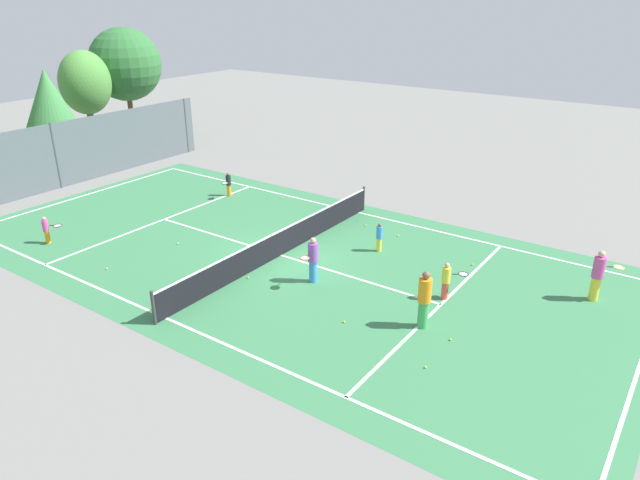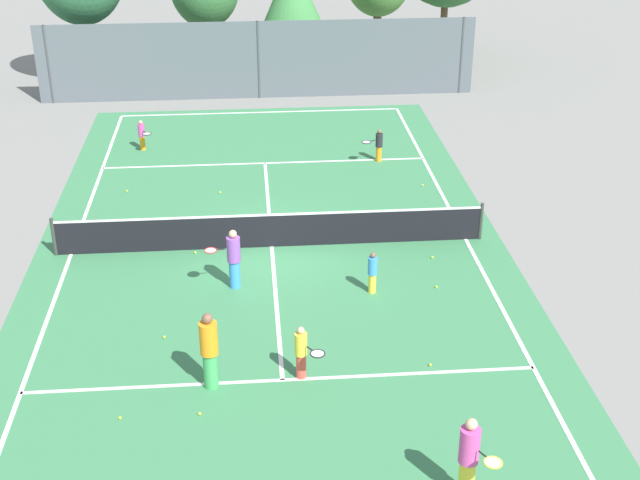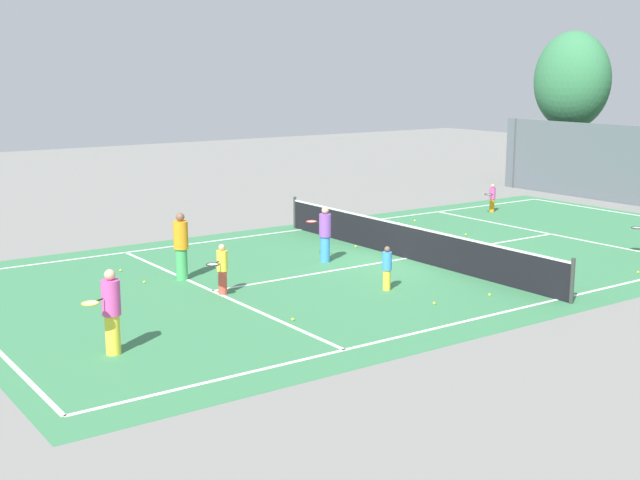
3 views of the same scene
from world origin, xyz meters
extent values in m
plane|color=slate|center=(0.00, 0.00, 0.00)|extent=(80.00, 80.00, 0.00)
cube|color=#387A4C|center=(0.00, 0.00, 0.00)|extent=(13.00, 25.00, 0.00)
cube|color=white|center=(-5.50, 0.00, 0.01)|extent=(0.10, 24.00, 0.01)
cube|color=white|center=(5.50, 0.00, 0.01)|extent=(0.10, 24.00, 0.01)
cube|color=white|center=(0.00, 12.00, 0.01)|extent=(11.00, 0.10, 0.01)
cube|color=white|center=(0.00, -6.40, 0.01)|extent=(11.00, 0.10, 0.01)
cube|color=white|center=(0.00, 6.40, 0.01)|extent=(11.00, 0.10, 0.01)
cube|color=white|center=(0.00, 0.00, 0.01)|extent=(0.10, 12.80, 0.01)
cylinder|color=#333833|center=(-5.90, 0.00, 0.55)|extent=(0.10, 0.10, 1.10)
cylinder|color=#333833|center=(5.90, 0.00, 0.55)|extent=(0.10, 0.10, 1.10)
cube|color=black|center=(0.00, 0.00, 0.47)|extent=(11.80, 0.03, 0.95)
cube|color=white|center=(0.00, 0.00, 0.97)|extent=(11.80, 0.04, 0.05)
cube|color=#515B60|center=(0.00, 14.00, 1.60)|extent=(18.00, 0.06, 3.20)
cylinder|color=#3F4447|center=(-8.50, 14.00, 1.60)|extent=(0.12, 0.12, 3.20)
cylinder|color=#3F4447|center=(0.00, 14.00, 1.60)|extent=(0.12, 0.12, 3.20)
cylinder|color=#3F4447|center=(8.50, 14.00, 1.60)|extent=(0.12, 0.12, 3.20)
cylinder|color=brown|center=(-7.25, 16.21, 1.62)|extent=(0.34, 0.34, 3.25)
cylinder|color=brown|center=(1.57, 16.40, 1.17)|extent=(0.43, 0.43, 2.34)
cylinder|color=brown|center=(-2.23, 18.41, 1.23)|extent=(0.34, 0.34, 2.45)
cylinder|color=brown|center=(8.94, 19.61, 1.52)|extent=(0.33, 0.33, 3.05)
cylinder|color=brown|center=(5.69, 19.25, 1.31)|extent=(0.39, 0.39, 2.63)
cylinder|color=orange|center=(-4.30, 8.11, 0.25)|extent=(0.19, 0.19, 0.51)
cylinder|color=#D14799|center=(-4.30, 8.11, 0.73)|extent=(0.23, 0.23, 0.45)
sphere|color=tan|center=(-4.30, 8.11, 1.02)|extent=(0.14, 0.14, 0.14)
cylinder|color=black|center=(-4.18, 7.87, 0.75)|extent=(0.12, 0.19, 0.03)
torus|color=black|center=(-4.06, 7.65, 0.75)|extent=(0.44, 0.44, 0.03)
cylinder|color=silver|center=(-4.06, 7.65, 0.75)|extent=(0.37, 0.37, 0.00)
cylinder|color=yellow|center=(2.44, -2.78, 0.26)|extent=(0.19, 0.19, 0.52)
cylinder|color=#388CD8|center=(2.44, -2.78, 0.75)|extent=(0.24, 0.24, 0.46)
sphere|color=brown|center=(2.44, -2.78, 1.05)|extent=(0.14, 0.14, 0.14)
cylinder|color=#388CD8|center=(-1.01, -2.21, 0.37)|extent=(0.27, 0.27, 0.75)
cylinder|color=purple|center=(-1.01, -2.21, 1.08)|extent=(0.34, 0.34, 0.65)
sphere|color=tan|center=(-1.01, -2.21, 1.50)|extent=(0.20, 0.20, 0.20)
cylinder|color=black|center=(-1.33, -2.25, 1.11)|extent=(0.20, 0.06, 0.03)
torus|color=red|center=(-1.58, -2.29, 1.11)|extent=(0.37, 0.37, 0.03)
cylinder|color=silver|center=(-1.58, -2.29, 1.11)|extent=(0.31, 0.31, 0.00)
cylinder|color=#3FA559|center=(-1.51, -6.49, 0.42)|extent=(0.31, 0.31, 0.83)
cylinder|color=orange|center=(-1.51, -6.49, 1.20)|extent=(0.38, 0.38, 0.73)
sphere|color=brown|center=(-1.51, -6.49, 1.68)|extent=(0.23, 0.23, 0.23)
cylinder|color=#E54C3F|center=(0.41, -6.32, 0.29)|extent=(0.22, 0.22, 0.59)
cylinder|color=yellow|center=(0.41, -6.32, 0.85)|extent=(0.27, 0.27, 0.52)
sphere|color=tan|center=(0.41, -6.32, 1.19)|extent=(0.16, 0.16, 0.16)
cylinder|color=black|center=(0.58, -6.55, 0.87)|extent=(0.14, 0.18, 0.03)
torus|color=black|center=(0.73, -6.75, 0.87)|extent=(0.46, 0.46, 0.03)
cylinder|color=silver|center=(0.73, -6.75, 0.87)|extent=(0.39, 0.39, 0.00)
cylinder|color=orange|center=(3.92, 6.29, 0.27)|extent=(0.19, 0.19, 0.53)
cylinder|color=#232328|center=(3.92, 6.29, 0.76)|extent=(0.24, 0.24, 0.46)
sphere|color=brown|center=(3.92, 6.29, 1.07)|extent=(0.14, 0.14, 0.14)
cylinder|color=black|center=(3.68, 6.17, 0.79)|extent=(0.19, 0.11, 0.03)
torus|color=black|center=(3.45, 6.06, 0.79)|extent=(0.44, 0.44, 0.03)
cylinder|color=silver|center=(3.45, 6.06, 0.79)|extent=(0.37, 0.37, 0.00)
cylinder|color=yellow|center=(3.08, -10.20, 0.40)|extent=(0.29, 0.29, 0.79)
cylinder|color=#D14799|center=(3.08, -10.20, 1.14)|extent=(0.36, 0.36, 0.69)
sphere|color=tan|center=(3.08, -10.20, 1.59)|extent=(0.21, 0.21, 0.21)
cylinder|color=black|center=(3.24, -10.49, 1.17)|extent=(0.12, 0.19, 0.03)
torus|color=yellow|center=(3.35, -10.71, 1.17)|extent=(0.45, 0.45, 0.03)
cylinder|color=silver|center=(3.35, -10.71, 1.17)|extent=(0.37, 0.37, 0.00)
sphere|color=#CCE533|center=(3.26, -6.14, 0.03)|extent=(0.07, 0.07, 0.07)
sphere|color=#CCE533|center=(-3.31, -7.46, 0.03)|extent=(0.07, 0.07, 0.07)
sphere|color=#CCE533|center=(-1.72, -7.46, 0.03)|extent=(0.07, 0.07, 0.07)
sphere|color=#CCE533|center=(4.32, -1.08, 0.03)|extent=(0.07, 0.07, 0.07)
sphere|color=#CCE533|center=(5.01, 3.94, 0.03)|extent=(0.07, 0.07, 0.07)
sphere|color=#CCE533|center=(-2.65, -4.51, 0.03)|extent=(0.07, 0.07, 0.07)
sphere|color=#CCE533|center=(-4.45, 4.27, 0.03)|extent=(0.07, 0.07, 0.07)
sphere|color=#CCE533|center=(-2.10, -0.25, 0.03)|extent=(0.07, 0.07, 0.07)
sphere|color=#CCE533|center=(4.10, -2.71, 0.03)|extent=(0.07, 0.07, 0.07)
sphere|color=#CCE533|center=(-1.49, 3.90, 0.03)|extent=(0.07, 0.07, 0.07)
camera|label=1|loc=(-15.10, -12.38, 9.00)|focal=32.48mm
camera|label=2|loc=(-0.53, -22.07, 11.09)|focal=49.71mm
camera|label=3|loc=(18.13, -15.92, 5.44)|focal=47.22mm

